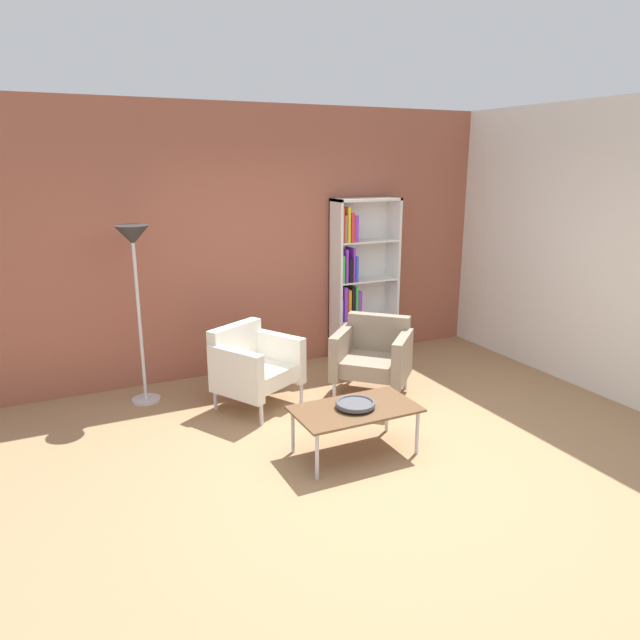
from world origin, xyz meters
TOP-DOWN VIEW (x-y plane):
  - ground_plane at (0.00, 0.00)m, footprint 8.32×8.32m
  - brick_back_panel at (0.00, 2.46)m, footprint 6.40×0.12m
  - plaster_right_partition at (2.86, 0.60)m, footprint 0.12×5.20m
  - bookshelf_tall at (1.14, 2.24)m, footprint 0.80×0.30m
  - coffee_table_low at (-0.05, 0.12)m, footprint 1.00×0.56m
  - decorative_bowl at (-0.05, 0.12)m, footprint 0.32×0.32m
  - armchair_spare_guest at (-0.47, 1.41)m, footprint 0.93×0.91m
  - armchair_corner_red at (0.73, 1.16)m, footprint 0.95×0.95m
  - floor_lamp_torchiere at (-1.40, 1.97)m, footprint 0.32×0.32m

SIDE VIEW (x-z plane):
  - ground_plane at x=0.00m, z-range 0.00..0.00m
  - coffee_table_low at x=-0.05m, z-range 0.17..0.57m
  - armchair_spare_guest at x=-0.47m, z-range 0.02..0.80m
  - armchair_corner_red at x=0.73m, z-range 0.02..0.80m
  - decorative_bowl at x=-0.05m, z-range 0.41..0.46m
  - bookshelf_tall at x=1.14m, z-range -0.02..1.88m
  - floor_lamp_torchiere at x=-1.40m, z-range 0.58..2.32m
  - brick_back_panel at x=0.00m, z-range 0.00..2.90m
  - plaster_right_partition at x=2.86m, z-range 0.00..2.90m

